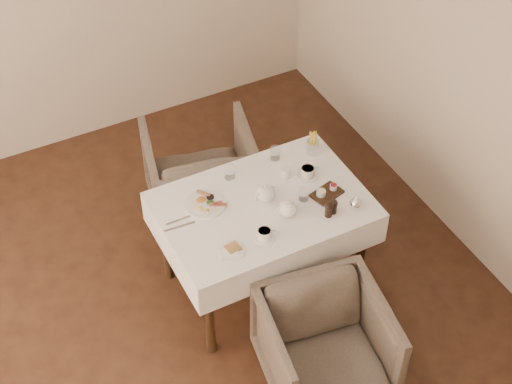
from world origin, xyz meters
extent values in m
plane|color=black|center=(0.00, 0.00, 0.00)|extent=(5.00, 5.00, 0.00)
cube|color=black|center=(0.80, 0.41, 0.72)|extent=(1.20, 0.80, 0.04)
cube|color=white|center=(0.80, 0.41, 0.64)|extent=(1.28, 0.88, 0.23)
cylinder|color=black|center=(0.26, 0.75, 0.35)|extent=(0.06, 0.06, 0.70)
cylinder|color=black|center=(1.34, 0.75, 0.35)|extent=(0.06, 0.06, 0.70)
cylinder|color=black|center=(0.26, 0.07, 0.35)|extent=(0.06, 0.06, 0.70)
cylinder|color=black|center=(1.34, 0.07, 0.35)|extent=(0.06, 0.06, 0.70)
imported|color=#4C4237|center=(0.78, -0.43, 0.33)|extent=(0.80, 0.82, 0.66)
imported|color=#4C4237|center=(0.73, 1.23, 0.35)|extent=(0.91, 0.93, 0.70)
cylinder|color=white|center=(0.48, 0.57, 0.76)|extent=(0.26, 0.26, 0.01)
ellipsoid|color=#BA6521|center=(0.47, 0.61, 0.77)|extent=(0.06, 0.06, 0.02)
cylinder|color=brown|center=(0.51, 0.64, 0.78)|extent=(0.07, 0.09, 0.02)
cylinder|color=black|center=(0.53, 0.60, 0.77)|extent=(0.05, 0.05, 0.01)
cube|color=maroon|center=(0.55, 0.52, 0.77)|extent=(0.09, 0.06, 0.01)
ellipsoid|color=#264C19|center=(0.51, 0.56, 0.77)|extent=(0.05, 0.04, 0.02)
cylinder|color=white|center=(0.46, 0.15, 0.76)|extent=(0.16, 0.16, 0.01)
cube|color=olive|center=(0.47, 0.16, 0.77)|extent=(0.09, 0.09, 0.01)
cube|color=white|center=(0.43, 0.13, 0.76)|extent=(0.12, 0.10, 0.01)
cylinder|color=white|center=(1.04, 0.56, 0.79)|extent=(0.06, 0.06, 0.07)
cylinder|color=white|center=(0.67, 0.15, 0.76)|extent=(0.13, 0.13, 0.01)
cylinder|color=white|center=(0.67, 0.15, 0.79)|extent=(0.11, 0.11, 0.06)
cylinder|color=#AC884E|center=(0.67, 0.15, 0.82)|extent=(0.07, 0.07, 0.00)
cylinder|color=white|center=(1.17, 0.50, 0.76)|extent=(0.14, 0.14, 0.01)
cylinder|color=white|center=(1.17, 0.50, 0.79)|extent=(0.10, 0.10, 0.06)
cylinder|color=#AC884E|center=(1.17, 0.50, 0.82)|extent=(0.08, 0.08, 0.00)
cylinder|color=silver|center=(0.72, 0.72, 0.80)|extent=(0.08, 0.08, 0.10)
cylinder|color=silver|center=(1.04, 0.33, 0.80)|extent=(0.08, 0.08, 0.09)
cylinder|color=silver|center=(1.07, 0.75, 0.80)|extent=(0.08, 0.08, 0.09)
cube|color=black|center=(1.19, 0.30, 0.76)|extent=(0.22, 0.17, 0.02)
cylinder|color=white|center=(1.15, 0.30, 0.79)|extent=(0.06, 0.06, 0.03)
cylinder|color=maroon|center=(1.25, 0.31, 0.79)|extent=(0.05, 0.05, 0.03)
cylinder|color=silver|center=(1.31, 0.69, 0.80)|extent=(0.08, 0.08, 0.10)
cube|color=silver|center=(0.29, 0.52, 0.76)|extent=(0.18, 0.02, 0.00)
cube|color=silver|center=(0.26, 0.47, 0.76)|extent=(0.20, 0.03, 0.00)
camera|label=1|loc=(-0.81, -2.62, 4.16)|focal=55.00mm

